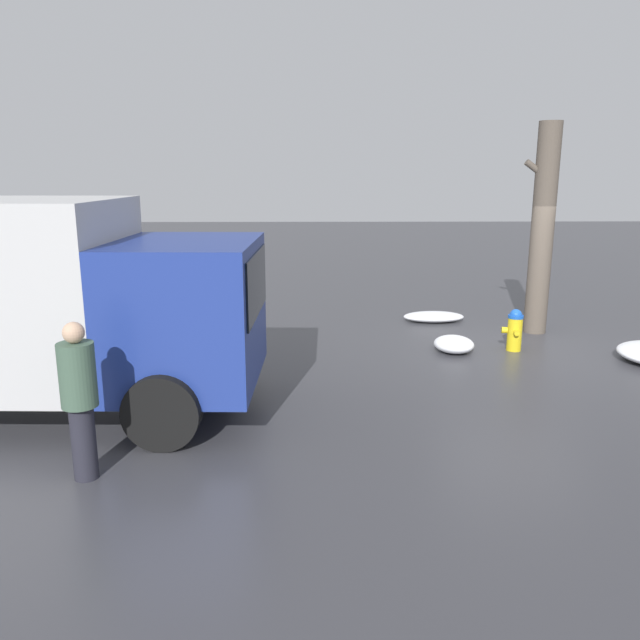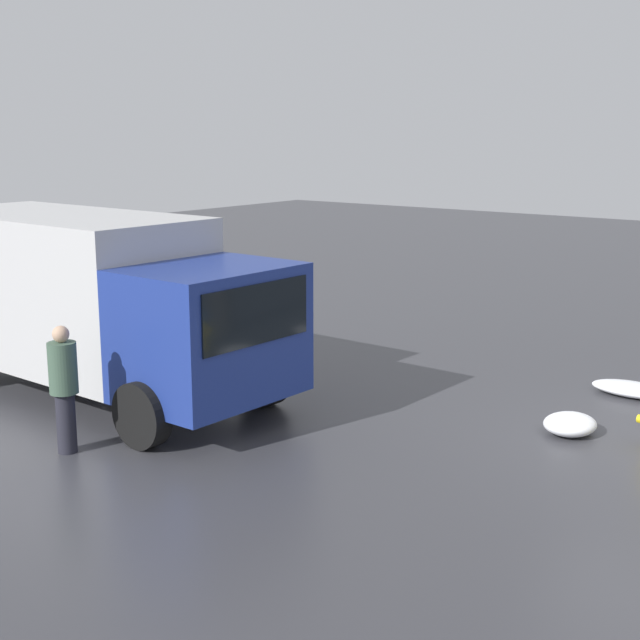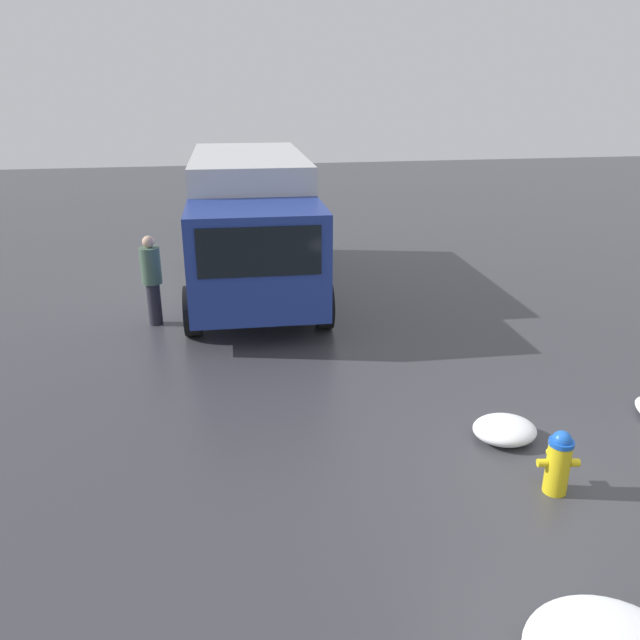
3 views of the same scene
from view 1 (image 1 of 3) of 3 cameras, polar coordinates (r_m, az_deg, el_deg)
The scene contains 6 objects.
ground_plane at distance 11.79m, azimuth 17.26°, elevation -2.66°, with size 60.00×60.00×0.00m, color #38383D.
fire_hydrant at distance 11.69m, azimuth 17.37°, elevation -0.82°, with size 0.37×0.47×0.76m.
tree_trunk at distance 12.94m, azimuth 19.66°, elevation 7.78°, with size 0.67×0.44×4.07m.
pedestrian at distance 6.85m, azimuth -21.14°, elevation -6.42°, with size 0.37×0.37×1.69m.
snow_pile_by_hydrant at distance 11.38m, azimuth 12.14°, elevation -2.17°, with size 0.70×0.81×0.28m.
snow_pile_by_tree at distance 13.62m, azimuth 10.35°, elevation 0.30°, with size 1.30×0.67×0.21m.
Camera 1 is at (3.68, 10.75, 3.13)m, focal length 35.00 mm.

